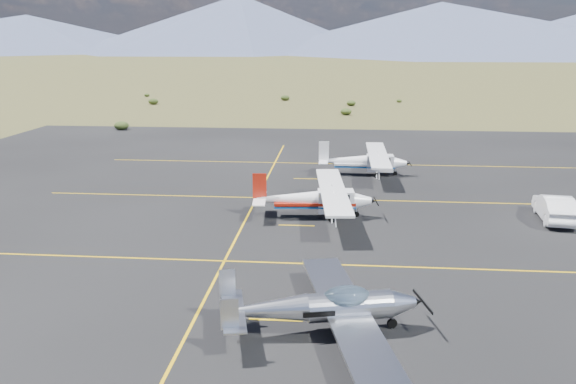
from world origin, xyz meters
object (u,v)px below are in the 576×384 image
(aircraft_cessna, at_px, (315,198))
(sedan, at_px, (555,208))
(aircraft_low_wing, at_px, (326,307))
(aircraft_plain, at_px, (364,161))

(aircraft_cessna, bearing_deg, sedan, -2.17)
(aircraft_low_wing, relative_size, aircraft_cessna, 0.93)
(sedan, bearing_deg, aircraft_plain, -38.19)
(aircraft_low_wing, distance_m, sedan, 18.94)
(aircraft_cessna, height_order, aircraft_plain, aircraft_cessna)
(aircraft_cessna, xyz_separation_m, aircraft_plain, (3.35, 11.00, -0.03))
(aircraft_cessna, xyz_separation_m, sedan, (13.69, 0.60, -0.41))
(aircraft_low_wing, xyz_separation_m, aircraft_cessna, (-0.93, 13.39, 0.16))
(aircraft_low_wing, bearing_deg, aircraft_plain, 71.63)
(aircraft_low_wing, height_order, sedan, aircraft_low_wing)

